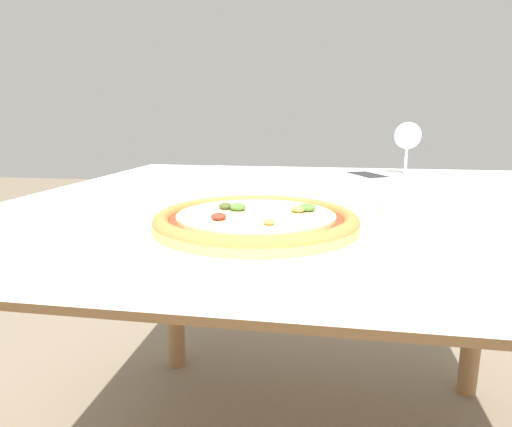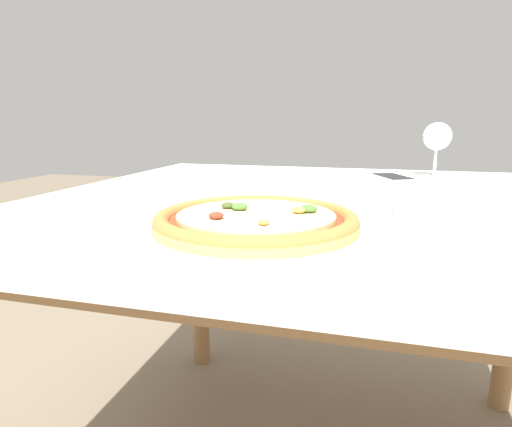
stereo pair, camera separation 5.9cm
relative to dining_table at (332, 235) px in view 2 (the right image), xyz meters
The scene contains 6 objects.
dining_table is the anchor object (origin of this frame).
pizza_plate 0.34m from the dining_table, 103.66° to the right, with size 0.31×0.31×0.04m.
fork 0.26m from the dining_table, 157.36° to the left, with size 0.05×0.17×0.00m.
wine_glass_far_left 0.50m from the dining_table, 58.68° to the left, with size 0.08×0.08×0.15m.
cell_phone 0.35m from the dining_table, 67.55° to the left, with size 0.12×0.16×0.01m.
napkin_folded 0.24m from the dining_table, 34.45° to the right, with size 0.15×0.11×0.01m.
Camera 2 is at (0.07, -0.87, 0.87)m, focal length 30.00 mm.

